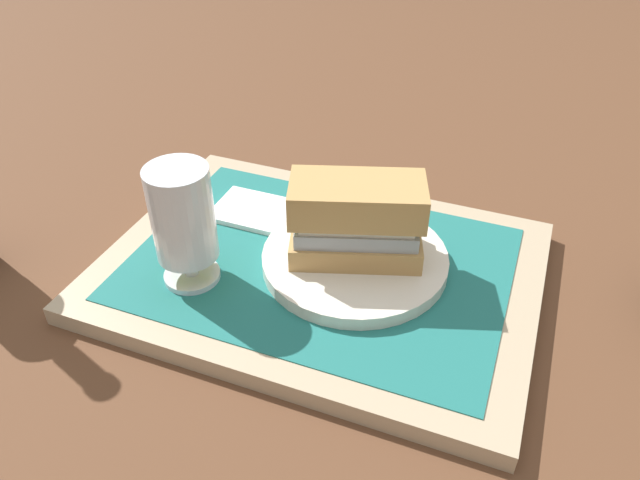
% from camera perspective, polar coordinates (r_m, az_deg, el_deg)
% --- Properties ---
extents(ground_plane, '(3.00, 3.00, 0.00)m').
position_cam_1_polar(ground_plane, '(0.65, 0.00, -3.53)').
color(ground_plane, brown).
extents(tray, '(0.44, 0.32, 0.02)m').
position_cam_1_polar(tray, '(0.64, 0.00, -2.85)').
color(tray, tan).
rests_on(tray, ground_plane).
extents(placemat, '(0.38, 0.27, 0.00)m').
position_cam_1_polar(placemat, '(0.63, 0.00, -2.12)').
color(placemat, '#1E6B66').
rests_on(placemat, tray).
extents(plate, '(0.19, 0.19, 0.01)m').
position_cam_1_polar(plate, '(0.63, 3.26, -1.80)').
color(plate, silver).
rests_on(plate, placemat).
extents(sandwich, '(0.14, 0.10, 0.08)m').
position_cam_1_polar(sandwich, '(0.60, 3.10, 1.95)').
color(sandwich, tan).
rests_on(sandwich, plate).
extents(beer_glass, '(0.06, 0.06, 0.12)m').
position_cam_1_polar(beer_glass, '(0.59, -12.60, 1.62)').
color(beer_glass, silver).
rests_on(beer_glass, placemat).
extents(napkin_folded, '(0.09, 0.07, 0.01)m').
position_cam_1_polar(napkin_folded, '(0.71, -6.18, 2.75)').
color(napkin_folded, white).
rests_on(napkin_folded, placemat).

